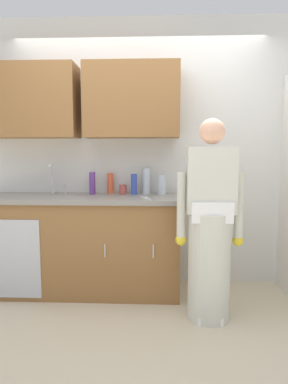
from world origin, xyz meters
The scene contains 13 objects.
ground_plane centered at (0.00, 0.00, 0.00)m, with size 9.00×9.00×0.00m, color beige.
kitchen_wall_with_uppers centered at (-0.14, 0.99, 1.48)m, with size 4.80×0.44×2.70m.
counter_cabinet centered at (-0.55, 0.70, 0.45)m, with size 1.90×0.62×0.90m.
countertop centered at (-0.55, 0.70, 0.92)m, with size 1.96×0.66×0.04m, color gray.
sink centered at (-0.83, 0.71, 0.93)m, with size 0.50×0.36×0.35m.
person_at_sink centered at (0.62, 0.17, 0.69)m, with size 0.55×0.34×1.62m.
bottle_dish_liquid centered at (0.08, 0.91, 1.07)m, with size 0.08×0.08×0.26m, color silver.
bottle_cleaner_spray centered at (-0.29, 0.94, 1.04)m, with size 0.06×0.06×0.21m, color #E05933.
bottle_water_tall centered at (-0.46, 0.86, 1.05)m, with size 0.06×0.06×0.22m, color #66388C.
bottle_soap centered at (0.24, 0.85, 1.04)m, with size 0.08×0.08×0.20m, color silver.
bottle_water_short centered at (-0.04, 0.86, 1.04)m, with size 0.06×0.06×0.21m, color #334CB2.
cup_by_sink centered at (-0.15, 0.89, 0.99)m, with size 0.08×0.08×0.09m, color #B24C47.
knife_on_counter centered at (0.09, 0.56, 0.94)m, with size 0.24×0.02×0.01m, color silver.
Camera 1 is at (0.21, -2.52, 1.36)m, focal length 31.90 mm.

